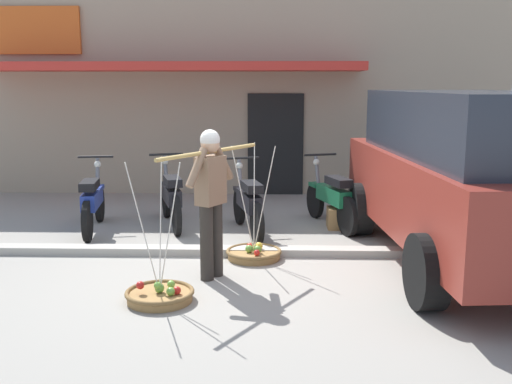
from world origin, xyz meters
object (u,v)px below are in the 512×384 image
Objects in this scene: fruit_vendor at (211,194)px; fruit_basket_right_side at (254,253)px; motorcycle_nearest_shop at (93,202)px; fruit_basket_left_side at (160,294)px; motorcycle_second_in_row at (171,197)px; motorcycle_third_in_row at (248,204)px; wooden_crate at (342,218)px; parked_truck at (469,173)px; motorcycle_end_of_row at (331,198)px.

fruit_vendor is 1.17× the size of fruit_basket_right_side.
fruit_basket_right_side is at bearing -28.54° from motorcycle_nearest_shop.
fruit_basket_left_side is (-0.45, -0.75, -0.90)m from fruit_vendor.
fruit_basket_right_side is 2.19m from motorcycle_second_in_row.
fruit_basket_left_side is at bearing -106.00° from motorcycle_third_in_row.
motorcycle_nearest_shop is at bearing -175.51° from wooden_crate.
parked_truck is (2.71, -1.39, 0.68)m from motorcycle_third_in_row.
motorcycle_end_of_row is 2.45m from parked_truck.
motorcycle_nearest_shop is 3.61m from motorcycle_end_of_row.
motorcycle_end_of_row reaches higher than wooden_crate.
motorcycle_nearest_shop is 1.03× the size of motorcycle_second_in_row.
wooden_crate is (0.16, -0.09, -0.29)m from motorcycle_end_of_row.
fruit_basket_left_side is 2.88m from motorcycle_third_in_row.
motorcycle_third_in_row is (1.21, -0.45, 0.00)m from motorcycle_second_in_row.
motorcycle_second_in_row is 0.99× the size of motorcycle_third_in_row.
fruit_basket_right_side is 2.08m from wooden_crate.
wooden_crate is at bearing -1.47° from motorcycle_second_in_row.
fruit_vendor reaches higher than motorcycle_second_in_row.
fruit_vendor is 0.94× the size of motorcycle_nearest_shop.
motorcycle_third_in_row is at bearing -20.34° from motorcycle_second_in_row.
wooden_crate is at bearing 53.54° from fruit_vendor.
motorcycle_third_in_row reaches higher than wooden_crate.
fruit_vendor is at bearing 58.81° from fruit_basket_left_side.
motorcycle_third_in_row is at bearing 74.00° from fruit_basket_left_side.
wooden_crate is (2.21, 3.13, 0.09)m from fruit_basket_left_side.
fruit_basket_left_side is at bearing -125.25° from wooden_crate.
fruit_basket_left_side is at bearing -122.54° from motorcycle_end_of_row.
fruit_basket_left_side reaches higher than motorcycle_third_in_row.
fruit_basket_right_side reaches higher than motorcycle_nearest_shop.
motorcycle_end_of_row is at bearing 6.17° from motorcycle_nearest_shop.
motorcycle_second_in_row reaches higher than wooden_crate.
fruit_basket_right_side is 0.83× the size of motorcycle_end_of_row.
wooden_crate is at bearing 51.39° from fruit_basket_right_side.
motorcycle_third_in_row is (0.79, 2.75, 0.38)m from fruit_basket_left_side.
fruit_basket_left_side is at bearing -121.19° from fruit_vendor.
motorcycle_second_in_row is 1.00× the size of motorcycle_end_of_row.
motorcycle_second_in_row is at bearing 159.66° from motorcycle_third_in_row.
fruit_basket_right_side is (0.46, 0.75, -0.90)m from fruit_vendor.
motorcycle_end_of_row is 0.36× the size of parked_truck.
parked_truck reaches higher than motorcycle_end_of_row.
fruit_vendor is at bearing -122.94° from motorcycle_end_of_row.
motorcycle_third_in_row is 1.35m from motorcycle_end_of_row.
motorcycle_end_of_row is at bearing 127.75° from parked_truck.
fruit_vendor is 0.34× the size of parked_truck.
fruit_basket_right_side is 0.82× the size of motorcycle_second_in_row.
parked_truck is 11.19× the size of wooden_crate.
wooden_crate is at bearing 126.03° from parked_truck.
fruit_basket_left_side is 3.90m from parked_truck.
parked_truck reaches higher than motorcycle_third_in_row.
motorcycle_nearest_shop and motorcycle_second_in_row have the same top height.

